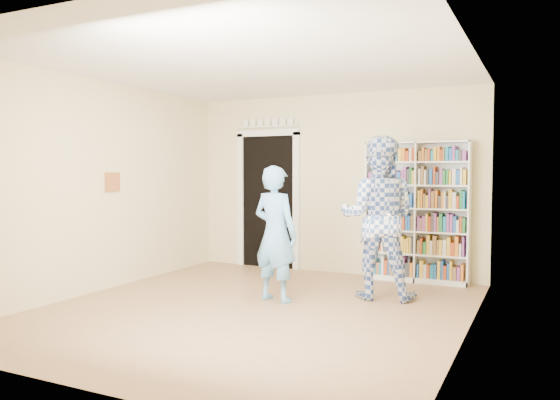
{
  "coord_description": "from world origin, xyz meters",
  "views": [
    {
      "loc": [
        2.89,
        -5.28,
        1.54
      ],
      "look_at": [
        -0.12,
        0.9,
        1.18
      ],
      "focal_mm": 35.0,
      "sensor_mm": 36.0,
      "label": 1
    }
  ],
  "objects": [
    {
      "name": "floor",
      "position": [
        0.0,
        0.0,
        0.0
      ],
      "size": [
        5.0,
        5.0,
        0.0
      ],
      "primitive_type": "plane",
      "color": "#986A49",
      "rests_on": "ground"
    },
    {
      "name": "doorway",
      "position": [
        -1.1,
        2.48,
        1.18
      ],
      "size": [
        1.1,
        0.08,
        2.43
      ],
      "color": "black",
      "rests_on": "floor"
    },
    {
      "name": "man_plaid",
      "position": [
        1.08,
        1.14,
        0.98
      ],
      "size": [
        1.06,
        0.89,
        1.96
      ],
      "primitive_type": "imported",
      "rotation": [
        0.0,
        0.0,
        3.3
      ],
      "color": "#33529D",
      "rests_on": "floor"
    },
    {
      "name": "bookshelf",
      "position": [
        1.29,
        2.34,
        0.98
      ],
      "size": [
        1.42,
        0.27,
        1.95
      ],
      "rotation": [
        0.0,
        0.0,
        0.15
      ],
      "color": "white",
      "rests_on": "floor"
    },
    {
      "name": "wall_back",
      "position": [
        0.0,
        2.5,
        1.35
      ],
      "size": [
        4.5,
        0.0,
        4.5
      ],
      "primitive_type": "plane",
      "rotation": [
        1.57,
        0.0,
        0.0
      ],
      "color": "beige",
      "rests_on": "floor"
    },
    {
      "name": "paper_sheet",
      "position": [
        1.2,
        0.92,
        0.92
      ],
      "size": [
        0.19,
        0.01,
        0.27
      ],
      "primitive_type": "cube",
      "rotation": [
        0.0,
        0.0,
        0.01
      ],
      "color": "white",
      "rests_on": "man_plaid"
    },
    {
      "name": "wall_art",
      "position": [
        -2.23,
        0.2,
        1.4
      ],
      "size": [
        0.03,
        0.25,
        0.25
      ],
      "primitive_type": "cube",
      "color": "maroon",
      "rests_on": "wall_left"
    },
    {
      "name": "man_blue",
      "position": [
        0.03,
        0.46,
        0.8
      ],
      "size": [
        0.65,
        0.49,
        1.6
      ],
      "primitive_type": "imported",
      "rotation": [
        0.0,
        0.0,
        2.95
      ],
      "color": "#62A4D9",
      "rests_on": "floor"
    },
    {
      "name": "ceiling",
      "position": [
        0.0,
        0.0,
        2.7
      ],
      "size": [
        5.0,
        5.0,
        0.0
      ],
      "primitive_type": "plane",
      "rotation": [
        3.14,
        0.0,
        0.0
      ],
      "color": "white",
      "rests_on": "wall_back"
    },
    {
      "name": "wall_right",
      "position": [
        2.25,
        0.0,
        1.35
      ],
      "size": [
        0.0,
        5.0,
        5.0
      ],
      "primitive_type": "plane",
      "rotation": [
        1.57,
        0.0,
        -1.57
      ],
      "color": "beige",
      "rests_on": "floor"
    },
    {
      "name": "wall_left",
      "position": [
        -2.25,
        0.0,
        1.35
      ],
      "size": [
        0.0,
        5.0,
        5.0
      ],
      "primitive_type": "plane",
      "rotation": [
        1.57,
        0.0,
        1.57
      ],
      "color": "beige",
      "rests_on": "floor"
    }
  ]
}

